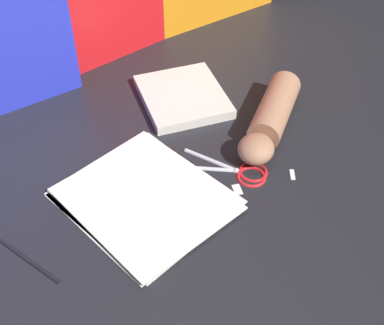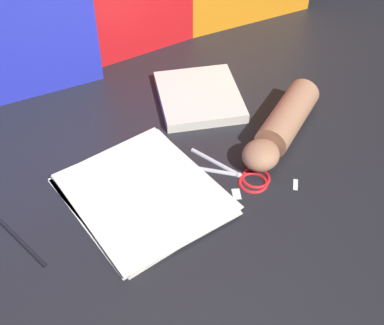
# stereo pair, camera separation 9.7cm
# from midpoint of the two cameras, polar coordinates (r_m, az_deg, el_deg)

# --- Properties ---
(ground_plane) EXTENTS (6.00, 6.00, 0.00)m
(ground_plane) POSITION_cam_midpoint_polar(r_m,az_deg,el_deg) (1.02, -0.10, -2.52)
(ground_plane) COLOR black
(paper_stack) EXTENTS (0.27, 0.31, 0.01)m
(paper_stack) POSITION_cam_midpoint_polar(r_m,az_deg,el_deg) (0.99, -2.53, -3.49)
(paper_stack) COLOR white
(paper_stack) RESTS_ON ground_plane
(book_closed) EXTENTS (0.24, 0.25, 0.02)m
(book_closed) POSITION_cam_midpoint_polar(r_m,az_deg,el_deg) (1.21, 3.09, 6.94)
(book_closed) COLOR silver
(book_closed) RESTS_ON ground_plane
(scissors) EXTENTS (0.15, 0.18, 0.01)m
(scissors) POSITION_cam_midpoint_polar(r_m,az_deg,el_deg) (1.04, 8.05, -1.43)
(scissors) COLOR silver
(scissors) RESTS_ON ground_plane
(hand_forearm) EXTENTS (0.28, 0.19, 0.07)m
(hand_forearm) POSITION_cam_midpoint_polar(r_m,az_deg,el_deg) (1.12, 11.95, 3.87)
(hand_forearm) COLOR #A87556
(hand_forearm) RESTS_ON ground_plane
(paper_scrap_near) EXTENTS (0.03, 0.03, 0.00)m
(paper_scrap_near) POSITION_cam_midpoint_polar(r_m,az_deg,el_deg) (1.05, 13.63, -2.42)
(paper_scrap_near) COLOR white
(paper_scrap_near) RESTS_ON ground_plane
(paper_scrap_mid) EXTENTS (0.03, 0.03, 0.00)m
(paper_scrap_mid) POSITION_cam_midpoint_polar(r_m,az_deg,el_deg) (1.01, 7.54, -3.48)
(paper_scrap_mid) COLOR white
(paper_scrap_mid) RESTS_ON ground_plane
(pen) EXTENTS (0.04, 0.14, 0.01)m
(pen) POSITION_cam_midpoint_polar(r_m,az_deg,el_deg) (0.95, -14.99, -8.28)
(pen) COLOR black
(pen) RESTS_ON ground_plane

